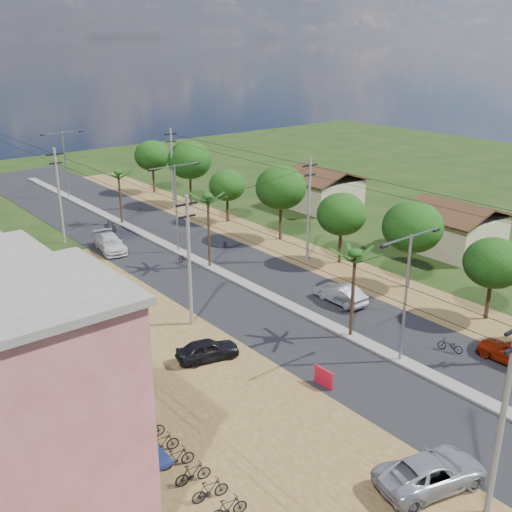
{
  "coord_description": "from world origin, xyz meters",
  "views": [
    {
      "loc": [
        -26.44,
        -19.17,
        18.22
      ],
      "look_at": [
        -0.3,
        13.39,
        3.0
      ],
      "focal_mm": 42.0,
      "sensor_mm": 36.0,
      "label": 1
    }
  ],
  "objects_px": {
    "car_white_far": "(110,243)",
    "car_parked_silver": "(431,473)",
    "moto_rider_east": "(450,346)",
    "parked_scooter_row": "(185,466)",
    "roadside_sign": "(324,378)",
    "car_parked_dark": "(208,350)",
    "car_silver_mid": "(340,294)"
  },
  "relations": [
    {
      "from": "car_silver_mid",
      "to": "car_parked_silver",
      "type": "xyz_separation_m",
      "value": [
        -10.88,
        -15.72,
        0.01
      ]
    },
    {
      "from": "car_parked_silver",
      "to": "moto_rider_east",
      "type": "bearing_deg",
      "value": -45.13
    },
    {
      "from": "car_white_far",
      "to": "moto_rider_east",
      "type": "distance_m",
      "value": 31.33
    },
    {
      "from": "car_silver_mid",
      "to": "car_parked_dark",
      "type": "xyz_separation_m",
      "value": [
        -12.22,
        -0.75,
        -0.05
      ]
    },
    {
      "from": "roadside_sign",
      "to": "parked_scooter_row",
      "type": "xyz_separation_m",
      "value": [
        -9.87,
        -1.3,
        -0.05
      ]
    },
    {
      "from": "car_white_far",
      "to": "moto_rider_east",
      "type": "bearing_deg",
      "value": -65.14
    },
    {
      "from": "roadside_sign",
      "to": "parked_scooter_row",
      "type": "relative_size",
      "value": 0.11
    },
    {
      "from": "roadside_sign",
      "to": "car_parked_silver",
      "type": "bearing_deg",
      "value": -105.18
    },
    {
      "from": "parked_scooter_row",
      "to": "car_white_far",
      "type": "bearing_deg",
      "value": 69.99
    },
    {
      "from": "car_silver_mid",
      "to": "roadside_sign",
      "type": "height_order",
      "value": "car_silver_mid"
    },
    {
      "from": "car_silver_mid",
      "to": "parked_scooter_row",
      "type": "relative_size",
      "value": 0.34
    },
    {
      "from": "car_white_far",
      "to": "parked_scooter_row",
      "type": "distance_m",
      "value": 31.37
    },
    {
      "from": "car_silver_mid",
      "to": "moto_rider_east",
      "type": "height_order",
      "value": "car_silver_mid"
    },
    {
      "from": "car_parked_silver",
      "to": "parked_scooter_row",
      "type": "relative_size",
      "value": 0.4
    },
    {
      "from": "car_parked_silver",
      "to": "roadside_sign",
      "type": "xyz_separation_m",
      "value": [
        2.0,
        8.51,
        -0.15
      ]
    },
    {
      "from": "moto_rider_east",
      "to": "parked_scooter_row",
      "type": "height_order",
      "value": "parked_scooter_row"
    },
    {
      "from": "car_white_far",
      "to": "roadside_sign",
      "type": "xyz_separation_m",
      "value": [
        -0.87,
        -28.18,
        -0.18
      ]
    },
    {
      "from": "car_parked_dark",
      "to": "roadside_sign",
      "type": "distance_m",
      "value": 7.27
    },
    {
      "from": "car_parked_dark",
      "to": "roadside_sign",
      "type": "xyz_separation_m",
      "value": [
        3.34,
        -6.46,
        -0.09
      ]
    },
    {
      "from": "car_parked_dark",
      "to": "parked_scooter_row",
      "type": "relative_size",
      "value": 0.3
    },
    {
      "from": "car_parked_dark",
      "to": "roadside_sign",
      "type": "bearing_deg",
      "value": -138.37
    },
    {
      "from": "moto_rider_east",
      "to": "roadside_sign",
      "type": "xyz_separation_m",
      "value": [
        -8.83,
        2.12,
        0.14
      ]
    },
    {
      "from": "car_silver_mid",
      "to": "car_parked_dark",
      "type": "bearing_deg",
      "value": 3.85
    },
    {
      "from": "car_white_far",
      "to": "car_parked_silver",
      "type": "distance_m",
      "value": 36.81
    },
    {
      "from": "car_white_far",
      "to": "car_parked_dark",
      "type": "relative_size",
      "value": 1.32
    },
    {
      "from": "moto_rider_east",
      "to": "parked_scooter_row",
      "type": "xyz_separation_m",
      "value": [
        -18.7,
        0.82,
        0.09
      ]
    },
    {
      "from": "car_white_far",
      "to": "car_parked_silver",
      "type": "relative_size",
      "value": 0.99
    },
    {
      "from": "car_silver_mid",
      "to": "moto_rider_east",
      "type": "distance_m",
      "value": 9.33
    },
    {
      "from": "car_silver_mid",
      "to": "roadside_sign",
      "type": "xyz_separation_m",
      "value": [
        -8.88,
        -7.2,
        -0.14
      ]
    },
    {
      "from": "car_silver_mid",
      "to": "car_parked_silver",
      "type": "height_order",
      "value": "car_parked_silver"
    },
    {
      "from": "car_white_far",
      "to": "car_parked_silver",
      "type": "xyz_separation_m",
      "value": [
        -2.87,
        -36.69,
        -0.03
      ]
    },
    {
      "from": "moto_rider_east",
      "to": "roadside_sign",
      "type": "height_order",
      "value": "roadside_sign"
    }
  ]
}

